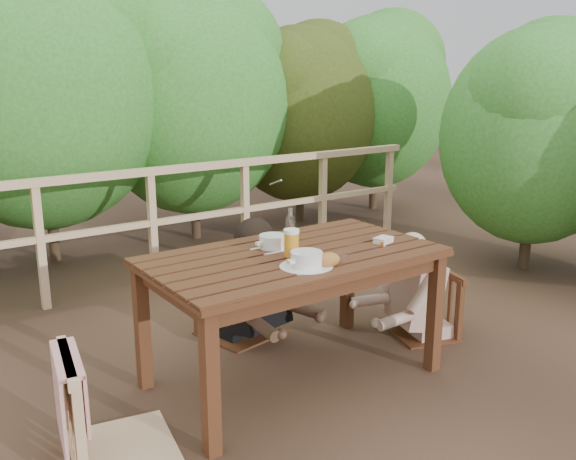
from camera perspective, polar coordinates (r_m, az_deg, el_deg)
ground at (r=3.83m, az=0.44°, el=-13.32°), size 60.00×60.00×0.00m
table at (r=3.66m, az=0.46°, el=-8.04°), size 1.65×0.93×0.76m
chair_left at (r=3.06m, az=-15.44°, el=-10.85°), size 0.58×0.58×1.00m
chair_far at (r=4.24m, az=-4.45°, el=-3.27°), size 0.58×0.58×0.99m
chair_right at (r=4.34m, az=12.41°, el=-4.19°), size 0.52×0.52×0.84m
woman at (r=4.22m, az=-4.63°, el=-1.26°), size 0.64×0.73×1.29m
diner_right at (r=4.31m, az=12.81°, el=-1.77°), size 0.72×0.64×1.21m
railing at (r=5.30m, az=-12.26°, el=0.17°), size 5.60×0.10×1.01m
hedge_row at (r=6.41m, az=-13.96°, el=15.10°), size 6.60×1.60×3.80m
soup_near at (r=3.29m, az=1.69°, el=-2.78°), size 0.29×0.29×0.10m
soup_far at (r=3.63m, az=-1.39°, el=-1.16°), size 0.27×0.27×0.09m
bread_roll at (r=3.32m, az=3.72°, el=-2.76°), size 0.14×0.10×0.08m
beer_glass at (r=3.46m, az=0.32°, el=-1.28°), size 0.09×0.09×0.17m
bottle at (r=3.66m, az=0.23°, el=0.19°), size 0.06×0.06×0.24m
tumbler at (r=3.39m, az=5.01°, el=-2.52°), size 0.06×0.06×0.07m
butter_tub at (r=3.78m, az=8.71°, el=-1.02°), size 0.13×0.11×0.05m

